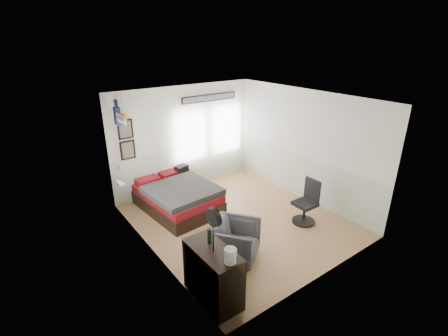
{
  "coord_description": "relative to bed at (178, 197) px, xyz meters",
  "views": [
    {
      "loc": [
        -3.93,
        -4.87,
        3.81
      ],
      "look_at": [
        -0.1,
        0.4,
        1.15
      ],
      "focal_mm": 26.0,
      "sensor_mm": 36.0,
      "label": 1
    }
  ],
  "objects": [
    {
      "name": "armchair",
      "position": [
        -0.03,
        -2.24,
        0.06
      ],
      "size": [
        1.12,
        1.12,
        0.74
      ],
      "primitive_type": "imported",
      "rotation": [
        0.0,
        0.0,
        0.64
      ],
      "color": "#474750",
      "rests_on": "ground_plane"
    },
    {
      "name": "ground_plane",
      "position": [
        0.84,
        -1.24,
        -0.31
      ],
      "size": [
        4.0,
        4.5,
        0.01
      ],
      "primitive_type": "cube",
      "color": "#A9794E"
    },
    {
      "name": "bottle",
      "position": [
        -0.85,
        -2.65,
        0.72
      ],
      "size": [
        0.06,
        0.06,
        0.26
      ],
      "primitive_type": "cylinder",
      "color": "black",
      "rests_on": "dresser"
    },
    {
      "name": "bed",
      "position": [
        0.0,
        0.0,
        0.0
      ],
      "size": [
        1.55,
        2.07,
        0.63
      ],
      "rotation": [
        0.0,
        0.0,
        0.09
      ],
      "color": "black",
      "rests_on": "ground_plane"
    },
    {
      "name": "nightstand",
      "position": [
        0.55,
        0.77,
        -0.04
      ],
      "size": [
        0.57,
        0.47,
        0.54
      ],
      "primitive_type": "cube",
      "rotation": [
        0.0,
        0.0,
        -0.07
      ],
      "color": "black",
      "rests_on": "ground_plane"
    },
    {
      "name": "kettle",
      "position": [
        -0.87,
        -3.19,
        0.71
      ],
      "size": [
        0.19,
        0.17,
        0.22
      ],
      "rotation": [
        0.0,
        0.0,
        0.09
      ],
      "color": "silver",
      "rests_on": "dresser"
    },
    {
      "name": "black_bag",
      "position": [
        0.55,
        0.77,
        0.33
      ],
      "size": [
        0.37,
        0.29,
        0.19
      ],
      "primitive_type": "cube",
      "rotation": [
        0.0,
        0.0,
        0.29
      ],
      "color": "black",
      "rests_on": "nightstand"
    },
    {
      "name": "room_shell",
      "position": [
        0.76,
        -1.05,
        1.31
      ],
      "size": [
        4.02,
        4.52,
        2.71
      ],
      "color": "silver",
      "rests_on": "ground_plane"
    },
    {
      "name": "task_chair",
      "position": [
        2.0,
        -2.14,
        0.09
      ],
      "size": [
        0.49,
        0.49,
        0.98
      ],
      "rotation": [
        0.0,
        0.0,
        -0.02
      ],
      "color": "black",
      "rests_on": "ground_plane"
    },
    {
      "name": "wall_decor",
      "position": [
        -0.27,
        0.72,
        1.79
      ],
      "size": [
        3.55,
        1.32,
        1.44
      ],
      "color": "black",
      "rests_on": "room_shell"
    },
    {
      "name": "dresser",
      "position": [
        -0.9,
        -2.81,
        0.14
      ],
      "size": [
        0.48,
        1.0,
        0.9
      ],
      "primitive_type": "cube",
      "color": "black",
      "rests_on": "ground_plane"
    },
    {
      "name": "stand_fan",
      "position": [
        -0.91,
        -2.85,
        1.15
      ],
      "size": [
        0.09,
        0.29,
        0.72
      ],
      "rotation": [
        0.0,
        0.0,
        0.06
      ],
      "color": "black",
      "rests_on": "dresser"
    }
  ]
}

